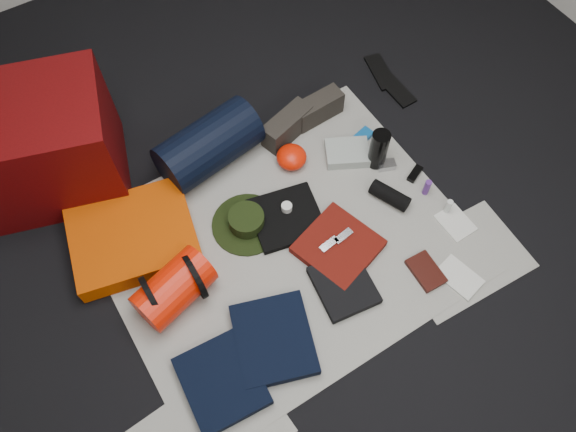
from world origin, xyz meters
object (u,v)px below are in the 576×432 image
water_bottle (379,149)px  compact_camera (386,165)px  red_cabinet (44,145)px  sleeping_pad (133,237)px  paperback_book (426,271)px  stuff_sack (174,288)px  navy_duffel (209,145)px

water_bottle → compact_camera: 0.11m
red_cabinet → compact_camera: red_cabinet is taller
red_cabinet → compact_camera: bearing=-12.8°
red_cabinet → sleeping_pad: size_ratio=1.15×
compact_camera → paperback_book: 0.59m
red_cabinet → sleeping_pad: bearing=-56.7°
stuff_sack → navy_duffel: navy_duffel is taller
red_cabinet → sleeping_pad: red_cabinet is taller
red_cabinet → water_bottle: bearing=-11.7°
water_bottle → paperback_book: (-0.17, -0.61, -0.10)m
water_bottle → compact_camera: water_bottle is taller
red_cabinet → navy_duffel: bearing=-7.5°
red_cabinet → paperback_book: red_cabinet is taller
sleeping_pad → navy_duffel: bearing=22.8°
paperback_book → navy_duffel: bearing=119.7°
sleeping_pad → paperback_book: sleeping_pad is taller
water_bottle → paperback_book: 0.64m
navy_duffel → water_bottle: navy_duffel is taller
stuff_sack → paperback_book: stuff_sack is taller
red_cabinet → navy_duffel: size_ratio=1.26×
red_cabinet → stuff_sack: 0.92m
red_cabinet → compact_camera: size_ratio=7.19×
navy_duffel → paperback_book: bearing=-72.4°
compact_camera → red_cabinet: bearing=171.1°
stuff_sack → paperback_book: (1.01, -0.49, -0.09)m
compact_camera → paperback_book: size_ratio=0.50×
compact_camera → paperback_book: (-0.20, -0.56, -0.01)m
stuff_sack → paperback_book: bearing=-26.0°
water_bottle → red_cabinet: bearing=151.0°
water_bottle → sleeping_pad: bearing=169.2°
compact_camera → navy_duffel: bearing=166.6°
sleeping_pad → stuff_sack: size_ratio=1.64×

